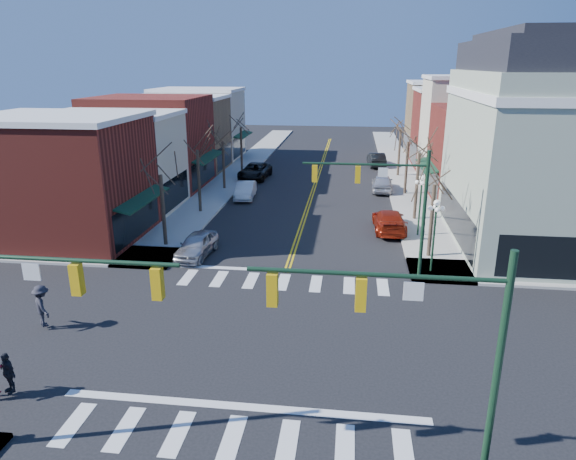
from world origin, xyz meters
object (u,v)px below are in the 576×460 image
(lamppost_midblock, at_px, (421,195))
(car_right_near, at_px, (389,221))
(victorian_corner, at_px, (563,144))
(car_right_far, at_px, (376,159))
(car_left_mid, at_px, (245,190))
(car_left_near, at_px, (197,245))
(lamppost_corner, at_px, (435,224))
(car_left_far, at_px, (255,171))
(car_right_mid, at_px, (382,183))
(pedestrian_dark_a, at_px, (8,372))
(pedestrian_dark_b, at_px, (42,306))

(lamppost_midblock, relative_size, car_right_near, 0.82)
(victorian_corner, bearing_deg, car_right_far, 111.40)
(car_left_mid, bearing_deg, car_left_near, -94.28)
(lamppost_corner, bearing_deg, car_left_far, 121.77)
(car_left_near, relative_size, car_right_mid, 0.91)
(car_left_far, relative_size, car_right_far, 1.17)
(car_left_mid, xyz_separation_m, pedestrian_dark_a, (-2.68, -28.96, 0.21))
(victorian_corner, height_order, car_right_far, victorian_corner)
(car_right_near, height_order, car_right_far, car_right_far)
(lamppost_corner, height_order, car_right_far, lamppost_corner)
(lamppost_midblock, distance_m, car_left_far, 22.57)
(lamppost_midblock, bearing_deg, victorian_corner, -3.45)
(lamppost_midblock, height_order, pedestrian_dark_a, lamppost_midblock)
(car_left_mid, relative_size, pedestrian_dark_a, 2.79)
(lamppost_midblock, relative_size, car_left_far, 0.76)
(car_right_mid, distance_m, car_right_far, 12.32)
(lamppost_corner, height_order, car_right_near, lamppost_corner)
(lamppost_corner, xyz_separation_m, pedestrian_dark_b, (-18.20, -8.72, -1.84))
(car_left_mid, bearing_deg, pedestrian_dark_a, -99.18)
(car_right_near, bearing_deg, lamppost_midblock, 148.15)
(lamppost_corner, distance_m, car_right_far, 32.02)
(car_right_mid, bearing_deg, pedestrian_dark_b, 62.11)
(car_right_far, xyz_separation_m, pedestrian_dark_b, (-16.35, -40.62, 0.31))
(lamppost_midblock, bearing_deg, car_left_far, 130.53)
(victorian_corner, height_order, car_right_mid, victorian_corner)
(car_left_near, distance_m, car_left_far, 22.55)
(car_left_far, relative_size, car_right_mid, 1.23)
(car_left_near, relative_size, car_left_far, 0.74)
(victorian_corner, bearing_deg, car_right_mid, 126.65)
(victorian_corner, distance_m, lamppost_midblock, 9.10)
(car_left_far, distance_m, car_right_near, 20.42)
(victorian_corner, bearing_deg, pedestrian_dark_a, -142.02)
(car_left_far, bearing_deg, lamppost_corner, -54.69)
(victorian_corner, bearing_deg, car_left_far, 142.49)
(car_left_mid, xyz_separation_m, pedestrian_dark_b, (-4.26, -24.22, 0.40))
(pedestrian_dark_a, xyz_separation_m, pedestrian_dark_b, (-1.57, 4.74, 0.19))
(car_left_far, bearing_deg, car_right_near, -48.00)
(lamppost_midblock, relative_size, pedestrian_dark_b, 2.23)
(car_left_far, height_order, pedestrian_dark_a, pedestrian_dark_a)
(car_left_near, relative_size, car_left_mid, 0.97)
(car_left_mid, relative_size, car_right_mid, 0.93)
(car_right_near, bearing_deg, car_right_mid, -92.54)
(car_left_mid, height_order, pedestrian_dark_b, pedestrian_dark_b)
(car_right_mid, relative_size, pedestrian_dark_b, 2.41)
(lamppost_midblock, xyz_separation_m, pedestrian_dark_b, (-18.20, -15.22, -1.84))
(lamppost_midblock, height_order, pedestrian_dark_b, lamppost_midblock)
(car_right_near, relative_size, car_right_far, 1.07)
(victorian_corner, height_order, lamppost_corner, victorian_corner)
(pedestrian_dark_a, bearing_deg, car_right_mid, 94.24)
(pedestrian_dark_b, bearing_deg, car_left_far, -52.82)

